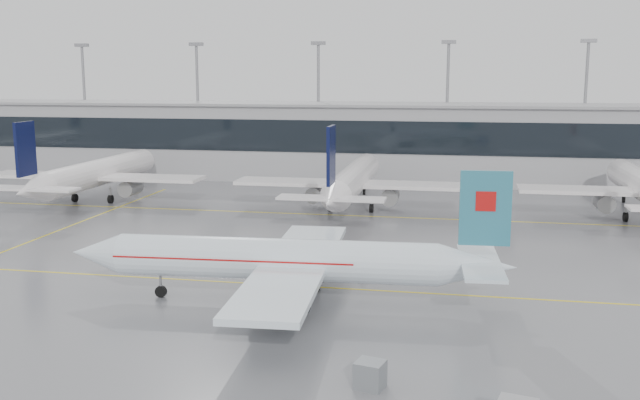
# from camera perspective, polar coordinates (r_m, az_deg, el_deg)

# --- Properties ---
(ground) EXTENTS (320.00, 320.00, 0.00)m
(ground) POSITION_cam_1_polar(r_m,az_deg,el_deg) (58.14, -2.24, -6.87)
(ground) COLOR slate
(ground) RESTS_ON ground
(taxi_line_main) EXTENTS (120.00, 0.25, 0.01)m
(taxi_line_main) POSITION_cam_1_polar(r_m,az_deg,el_deg) (58.13, -2.24, -6.86)
(taxi_line_main) COLOR yellow
(taxi_line_main) RESTS_ON ground
(taxi_line_north) EXTENTS (120.00, 0.25, 0.01)m
(taxi_line_north) POSITION_cam_1_polar(r_m,az_deg,el_deg) (86.79, 2.23, -1.24)
(taxi_line_north) COLOR yellow
(taxi_line_north) RESTS_ON ground
(taxi_line_cross) EXTENTS (0.25, 60.00, 0.01)m
(taxi_line_cross) POSITION_cam_1_polar(r_m,az_deg,el_deg) (83.01, -20.40, -2.38)
(taxi_line_cross) COLOR yellow
(taxi_line_cross) RESTS_ON ground
(terminal) EXTENTS (180.00, 15.00, 12.00)m
(terminal) POSITION_cam_1_polar(r_m,az_deg,el_deg) (117.39, 4.60, 4.60)
(terminal) COLOR #99989C
(terminal) RESTS_ON ground
(terminal_glass) EXTENTS (180.00, 0.20, 5.00)m
(terminal_glass) POSITION_cam_1_polar(r_m,az_deg,el_deg) (109.79, 4.18, 5.03)
(terminal_glass) COLOR black
(terminal_glass) RESTS_ON ground
(terminal_roof) EXTENTS (182.00, 16.00, 0.40)m
(terminal_roof) POSITION_cam_1_polar(r_m,az_deg,el_deg) (116.99, 4.64, 7.63)
(terminal_roof) COLOR gray
(terminal_roof) RESTS_ON ground
(light_masts) EXTENTS (156.40, 1.00, 22.60)m
(light_masts) POSITION_cam_1_polar(r_m,az_deg,el_deg) (122.91, 4.96, 8.26)
(light_masts) COLOR gray
(light_masts) RESTS_ON ground
(air_canada_jet) EXTENTS (33.62, 26.12, 10.24)m
(air_canada_jet) POSITION_cam_1_polar(r_m,az_deg,el_deg) (53.01, -2.22, -4.93)
(air_canada_jet) COLOR white
(air_canada_jet) RESTS_ON ground
(parked_jet_b) EXTENTS (29.64, 36.96, 11.72)m
(parked_jet_b) POSITION_cam_1_polar(r_m,az_deg,el_deg) (100.84, -17.50, 2.00)
(parked_jet_b) COLOR white
(parked_jet_b) RESTS_ON ground
(parked_jet_c) EXTENTS (29.64, 36.96, 11.72)m
(parked_jet_c) POSITION_cam_1_polar(r_m,az_deg,el_deg) (89.76, 2.60, 1.53)
(parked_jet_c) COLOR white
(parked_jet_c) RESTS_ON ground
(gse_unit) EXTENTS (1.80, 1.72, 1.50)m
(gse_unit) POSITION_cam_1_polar(r_m,az_deg,el_deg) (39.93, 4.03, -13.76)
(gse_unit) COLOR slate
(gse_unit) RESTS_ON ground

